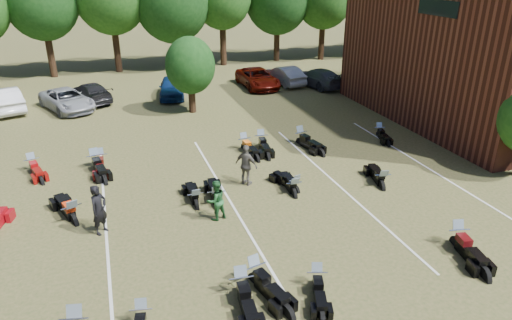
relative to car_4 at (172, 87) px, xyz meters
name	(u,v)px	position (x,y,z in m)	size (l,w,h in m)	color
ground	(326,223)	(2.70, -19.52, -0.74)	(160.00, 160.00, 0.00)	brown
car_1	(5,99)	(-11.01, 0.19, 0.05)	(1.68, 4.83, 1.59)	silver
car_2	(67,100)	(-7.16, -0.85, -0.05)	(2.31, 5.01, 1.39)	#95979E
car_3	(90,93)	(-5.67, 0.71, -0.08)	(1.87, 4.59, 1.33)	black
car_4	(172,87)	(0.00, 0.00, 0.00)	(1.75, 4.36, 1.48)	navy
car_5	(285,75)	(9.28, 0.95, -0.01)	(1.55, 4.46, 1.47)	#B1B1AC
car_6	(258,78)	(6.89, 0.73, -0.02)	(2.41, 5.23, 1.45)	#560C04
car_7	(317,78)	(11.44, -0.62, -0.02)	(2.02, 4.96, 1.44)	#3C3D41
person_black	(99,210)	(-5.42, -17.42, 0.22)	(0.70, 0.46, 1.93)	black
person_green	(216,200)	(-1.18, -17.84, 0.08)	(0.79, 0.62, 1.63)	#225D2B
person_grey	(246,165)	(0.83, -15.37, 0.20)	(1.11, 0.46, 1.89)	#58544C
motorcycle_2	(241,295)	(-1.57, -22.39, -0.74)	(0.77, 2.41, 1.34)	black
motorcycle_3	(256,283)	(-0.99, -21.99, -0.74)	(0.76, 2.37, 1.32)	black
motorcycle_4	(316,287)	(0.72, -22.77, -0.74)	(0.65, 2.05, 1.14)	black
motorcycle_5	(456,246)	(6.36, -22.35, -0.74)	(0.78, 2.46, 1.37)	black
motorcycle_8	(74,223)	(-6.44, -16.35, -0.74)	(0.80, 2.52, 1.40)	black
motorcycle_9	(217,206)	(-0.93, -16.89, -0.74)	(0.77, 2.41, 1.34)	black
motorcycle_10	(196,207)	(-1.74, -16.65, -0.74)	(0.68, 2.13, 1.19)	black
motorcycle_11	(294,196)	(2.42, -17.04, -0.74)	(0.70, 2.19, 1.22)	black
motorcycle_12	(295,191)	(2.63, -16.66, -0.74)	(0.65, 2.05, 1.15)	black
motorcycle_13	(382,188)	(6.39, -17.64, -0.74)	(0.73, 2.30, 1.28)	black
motorcycle_14	(101,167)	(-5.31, -11.24, -0.74)	(0.74, 2.31, 1.29)	#4E0B0B
motorcycle_15	(34,171)	(-8.39, -10.73, -0.74)	(0.71, 2.24, 1.25)	maroon
motorcycle_16	(96,168)	(-5.55, -11.38, -0.74)	(0.80, 2.50, 1.39)	black
motorcycle_17	(244,149)	(1.98, -11.39, -0.74)	(0.72, 2.28, 1.27)	black
motorcycle_18	(300,144)	(5.13, -11.64, -0.74)	(0.80, 2.51, 1.40)	black
motorcycle_19	(261,147)	(2.95, -11.31, -0.74)	(0.76, 2.38, 1.32)	black
motorcycle_20	(379,136)	(9.85, -11.98, -0.74)	(0.64, 2.00, 1.11)	black
young_tree_midfield	(190,66)	(0.70, -4.02, 2.35)	(3.20, 3.20, 4.70)	black
parking_lines	(229,200)	(-0.30, -16.52, -0.74)	(20.10, 14.00, 0.01)	silver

